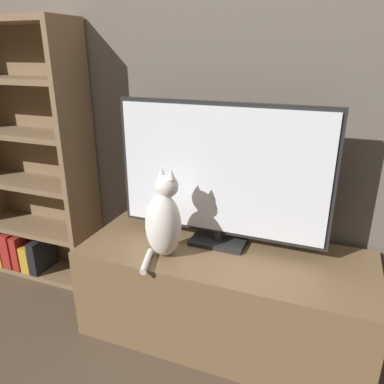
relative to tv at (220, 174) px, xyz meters
The scene contains 5 objects.
wall_back 0.55m from the tv, 77.30° to the left, with size 4.80×0.05×2.60m.
tv_stand 0.58m from the tv, 55.60° to the right, with size 1.33×0.53×0.46m.
tv is the anchor object (origin of this frame).
cat 0.33m from the tv, 136.09° to the right, with size 0.20×0.29×0.40m.
bookshelf 1.21m from the tv, behind, with size 0.76×0.28×1.48m.
Camera 1 is at (0.41, -0.54, 1.32)m, focal length 35.00 mm.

